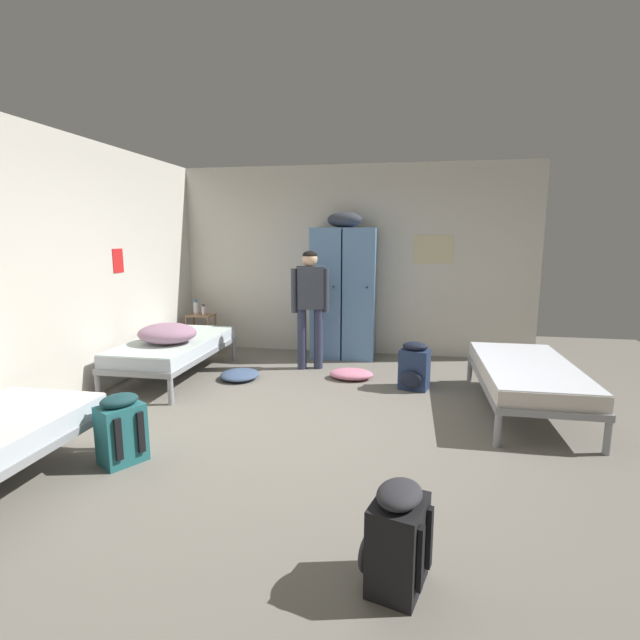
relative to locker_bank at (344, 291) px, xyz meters
The scene contains 15 objects.
ground_plane 2.80m from the locker_bank, 88.16° to the right, with size 9.31×9.31×0.00m, color slate.
room_backdrop 1.82m from the locker_bank, 135.85° to the right, with size 5.22×5.88×2.75m.
locker_bank is the anchor object (origin of this frame).
shelf_unit 2.26m from the locker_bank, behind, with size 0.38×0.30×0.57m.
bed_right 2.84m from the locker_bank, 41.35° to the right, with size 0.90×1.90×0.49m.
bed_left_rear 2.45m from the locker_bank, 143.74° to the right, with size 0.90×1.90×0.49m.
bedding_heap 2.51m from the locker_bank, 138.87° to the right, with size 0.69×0.61×0.23m.
person_traveler 0.79m from the locker_bank, 116.09° to the right, with size 0.47×0.29×1.55m.
water_bottle 2.27m from the locker_bank, behind, with size 0.07×0.07×0.22m.
lotion_bottle 2.13m from the locker_bank, behind, with size 0.06×0.06×0.16m.
backpack_teal 3.85m from the locker_bank, 109.34° to the right, with size 0.41×0.40×0.55m.
backpack_navy 1.81m from the locker_bank, 53.25° to the right, with size 0.37×0.39×0.55m.
backpack_black 4.67m from the locker_bank, 79.12° to the right, with size 0.39×0.37×0.55m.
clothes_pile_pink 1.43m from the locker_bank, 77.22° to the right, with size 0.54×0.38×0.12m.
clothes_pile_denim 1.96m from the locker_bank, 129.79° to the right, with size 0.48×0.52×0.10m.
Camera 1 is at (0.80, -4.06, 1.73)m, focal length 26.64 mm.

